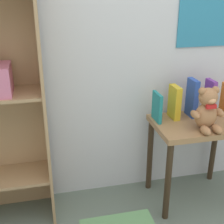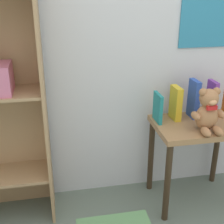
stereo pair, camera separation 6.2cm
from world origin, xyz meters
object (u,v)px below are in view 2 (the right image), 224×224
at_px(teddy_bear, 208,112).
at_px(book_standing_yellow, 176,103).
at_px(book_standing_teal, 158,108).
at_px(book_standing_blue, 194,99).
at_px(display_table, 197,138).
at_px(book_standing_purple, 212,99).

distance_m(teddy_bear, book_standing_yellow, 0.24).
xyz_separation_m(teddy_bear, book_standing_yellow, (-0.13, 0.20, -0.01)).
bearing_deg(book_standing_teal, book_standing_blue, 4.84).
height_order(teddy_bear, book_standing_yellow, teddy_bear).
distance_m(display_table, book_standing_blue, 0.26).
bearing_deg(book_standing_purple, book_standing_teal, -178.16).
height_order(teddy_bear, book_standing_blue, teddy_bear).
xyz_separation_m(teddy_bear, book_standing_purple, (0.13, 0.20, -0.00)).
relative_size(display_table, book_standing_purple, 2.41).
distance_m(book_standing_blue, book_standing_purple, 0.13).
xyz_separation_m(book_standing_blue, book_standing_purple, (0.13, -0.00, -0.01)).
distance_m(display_table, teddy_bear, 0.25).
bearing_deg(book_standing_yellow, book_standing_teal, -174.78).
relative_size(book_standing_yellow, book_standing_blue, 0.86).
xyz_separation_m(teddy_bear, book_standing_blue, (0.00, 0.21, 0.01)).
bearing_deg(book_standing_teal, display_table, -19.22).
bearing_deg(teddy_bear, book_standing_teal, 143.95).
distance_m(teddy_bear, book_standing_teal, 0.31).
xyz_separation_m(display_table, book_standing_yellow, (-0.13, 0.10, 0.22)).
xyz_separation_m(book_standing_teal, book_standing_purple, (0.38, 0.02, 0.03)).
height_order(book_standing_yellow, book_standing_purple, book_standing_purple).
xyz_separation_m(display_table, book_standing_blue, (0.00, 0.11, 0.23)).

